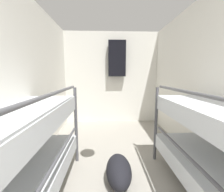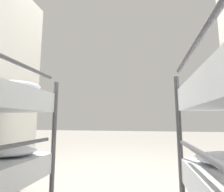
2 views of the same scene
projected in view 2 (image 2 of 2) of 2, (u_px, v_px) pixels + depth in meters
ground_plane at (122, 181)px, 2.09m from camera, size 20.00×20.00×0.00m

